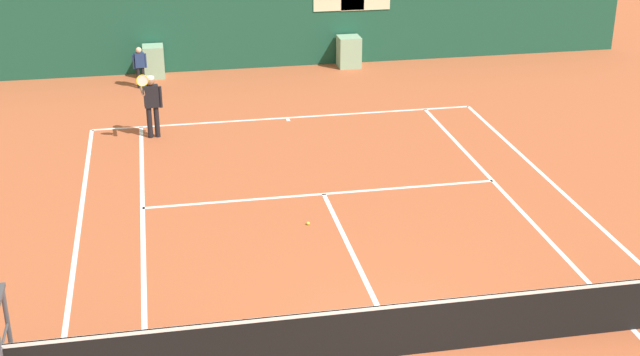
# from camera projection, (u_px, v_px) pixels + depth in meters

# --- Properties ---
(ground_plane) EXTENTS (80.00, 80.00, 0.01)m
(ground_plane) POSITION_uv_depth(u_px,v_px,m) (392.00, 335.00, 14.55)
(ground_plane) COLOR #B25633
(tennis_net) EXTENTS (12.10, 0.10, 1.07)m
(tennis_net) POSITION_uv_depth(u_px,v_px,m) (402.00, 328.00, 13.84)
(tennis_net) COLOR #4C4C51
(tennis_net) RESTS_ON ground_plane
(sponsor_back_wall) EXTENTS (25.00, 1.02, 3.08)m
(sponsor_back_wall) POSITION_uv_depth(u_px,v_px,m) (261.00, 23.00, 28.79)
(sponsor_back_wall) COLOR #194C38
(sponsor_back_wall) RESTS_ON ground_plane
(player_on_baseline) EXTENTS (0.61, 0.72, 1.87)m
(player_on_baseline) POSITION_uv_depth(u_px,v_px,m) (151.00, 101.00, 22.79)
(player_on_baseline) COLOR black
(player_on_baseline) RESTS_ON ground_plane
(ball_kid_right_post) EXTENTS (0.42, 0.21, 1.28)m
(ball_kid_right_post) POSITION_uv_depth(u_px,v_px,m) (140.00, 65.00, 26.93)
(ball_kid_right_post) COLOR black
(ball_kid_right_post) RESTS_ON ground_plane
(tennis_ball_mid_court) EXTENTS (0.07, 0.07, 0.07)m
(tennis_ball_mid_court) POSITION_uv_depth(u_px,v_px,m) (308.00, 223.00, 18.36)
(tennis_ball_mid_court) COLOR #CCE033
(tennis_ball_mid_court) RESTS_ON ground_plane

